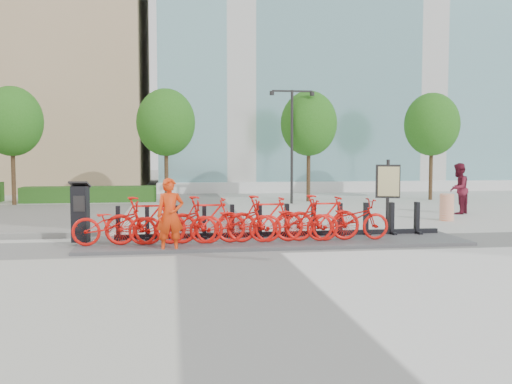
{
  "coord_description": "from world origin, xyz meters",
  "views": [
    {
      "loc": [
        -1.24,
        -13.72,
        2.28
      ],
      "look_at": [
        1.0,
        1.5,
        1.2
      ],
      "focal_mm": 40.0,
      "sensor_mm": 36.0,
      "label": 1
    }
  ],
  "objects": [
    {
      "name": "bike_1",
      "position": [
        -1.88,
        -0.05,
        0.65
      ],
      "size": [
        1.91,
        0.54,
        1.15
      ],
      "primitive_type": "imported",
      "rotation": [
        0.0,
        0.0,
        1.57
      ],
      "color": "red",
      "rests_on": "dock_pad"
    },
    {
      "name": "bike_6",
      "position": [
        1.72,
        -0.05,
        0.6
      ],
      "size": [
        1.97,
        0.69,
        1.03
      ],
      "primitive_type": "imported",
      "rotation": [
        0.0,
        0.0,
        1.57
      ],
      "color": "red",
      "rests_on": "dock_pad"
    },
    {
      "name": "kiosk",
      "position": [
        -3.48,
        0.62,
        0.8
      ],
      "size": [
        0.51,
        0.45,
        1.5
      ],
      "rotation": [
        0.0,
        0.0,
        -0.14
      ],
      "color": "black",
      "rests_on": "dock_pad"
    },
    {
      "name": "tree_2",
      "position": [
        5.0,
        12.0,
        3.59
      ],
      "size": [
        2.6,
        2.6,
        5.1
      ],
      "color": "brown",
      "rests_on": "ground"
    },
    {
      "name": "worker_red",
      "position": [
        -1.3,
        -0.77,
        0.85
      ],
      "size": [
        0.66,
        0.47,
        1.7
      ],
      "primitive_type": "imported",
      "rotation": [
        0.0,
        0.0,
        0.11
      ],
      "color": "red",
      "rests_on": "ground"
    },
    {
      "name": "ground",
      "position": [
        0.0,
        0.0,
        0.0
      ],
      "size": [
        120.0,
        120.0,
        0.0
      ],
      "primitive_type": "plane",
      "color": "silver"
    },
    {
      "name": "tree_0",
      "position": [
        -8.0,
        12.0,
        3.59
      ],
      "size": [
        2.6,
        2.6,
        5.1
      ],
      "color": "brown",
      "rests_on": "ground"
    },
    {
      "name": "dock_pad",
      "position": [
        1.3,
        0.3,
        0.04
      ],
      "size": [
        9.6,
        2.4,
        0.08
      ],
      "primitive_type": "cube",
      "color": "#4B4B4D",
      "rests_on": "ground"
    },
    {
      "name": "map_sign",
      "position": [
        4.75,
        1.54,
        1.37
      ],
      "size": [
        0.67,
        0.31,
        2.07
      ],
      "rotation": [
        0.0,
        0.0,
        -0.32
      ],
      "color": "black",
      "rests_on": "ground"
    },
    {
      "name": "bike_0",
      "position": [
        -2.6,
        -0.05,
        0.6
      ],
      "size": [
        1.97,
        0.69,
        1.03
      ],
      "primitive_type": "imported",
      "rotation": [
        0.0,
        0.0,
        1.57
      ],
      "color": "red",
      "rests_on": "dock_pad"
    },
    {
      "name": "dock_rail_posts",
      "position": [
        1.36,
        0.77,
        0.51
      ],
      "size": [
        8.02,
        0.5,
        0.85
      ],
      "primitive_type": null,
      "color": "black",
      "rests_on": "dock_pad"
    },
    {
      "name": "bike_4",
      "position": [
        0.28,
        -0.05,
        0.6
      ],
      "size": [
        1.97,
        0.69,
        1.03
      ],
      "primitive_type": "imported",
      "rotation": [
        0.0,
        0.0,
        1.57
      ],
      "color": "red",
      "rests_on": "dock_pad"
    },
    {
      "name": "bike_3",
      "position": [
        -0.44,
        -0.05,
        0.65
      ],
      "size": [
        1.91,
        0.54,
        1.15
      ],
      "primitive_type": "imported",
      "rotation": [
        0.0,
        0.0,
        1.57
      ],
      "color": "red",
      "rests_on": "dock_pad"
    },
    {
      "name": "tree_1",
      "position": [
        -1.5,
        12.0,
        3.59
      ],
      "size": [
        2.6,
        2.6,
        5.1
      ],
      "color": "brown",
      "rests_on": "ground"
    },
    {
      "name": "bike_8",
      "position": [
        3.16,
        -0.05,
        0.6
      ],
      "size": [
        1.97,
        0.69,
        1.03
      ],
      "primitive_type": "imported",
      "rotation": [
        0.0,
        0.0,
        1.57
      ],
      "color": "red",
      "rests_on": "dock_pad"
    },
    {
      "name": "hedge_b",
      "position": [
        -5.0,
        13.2,
        0.35
      ],
      "size": [
        6.0,
        1.2,
        0.7
      ],
      "primitive_type": "cube",
      "color": "#28571A",
      "rests_on": "ground"
    },
    {
      "name": "pedestrian",
      "position": [
        9.18,
        5.89,
        0.94
      ],
      "size": [
        1.15,
        1.14,
        1.88
      ],
      "primitive_type": "imported",
      "rotation": [
        0.0,
        0.0,
        3.88
      ],
      "color": "maroon",
      "rests_on": "ground"
    },
    {
      "name": "bike_5",
      "position": [
        1.0,
        -0.05,
        0.65
      ],
      "size": [
        1.91,
        0.54,
        1.15
      ],
      "primitive_type": "imported",
      "rotation": [
        0.0,
        0.0,
        1.57
      ],
      "color": "red",
      "rests_on": "dock_pad"
    },
    {
      "name": "bike_2",
      "position": [
        -1.16,
        -0.05,
        0.6
      ],
      "size": [
        1.97,
        0.69,
        1.03
      ],
      "primitive_type": "imported",
      "rotation": [
        0.0,
        0.0,
        1.57
      ],
      "color": "red",
      "rests_on": "dock_pad"
    },
    {
      "name": "bike_7",
      "position": [
        2.44,
        -0.05,
        0.65
      ],
      "size": [
        1.91,
        0.54,
        1.15
      ],
      "primitive_type": "imported",
      "rotation": [
        0.0,
        0.0,
        1.57
      ],
      "color": "red",
      "rests_on": "dock_pad"
    },
    {
      "name": "glass_building",
      "position": [
        14.0,
        26.0,
        12.0
      ],
      "size": [
        32.0,
        16.0,
        24.0
      ],
      "primitive_type": "cube",
      "color": "#416E73",
      "rests_on": "ground"
    },
    {
      "name": "tree_3",
      "position": [
        11.0,
        12.0,
        3.59
      ],
      "size": [
        2.6,
        2.6,
        5.1
      ],
      "color": "brown",
      "rests_on": "ground"
    },
    {
      "name": "construction_barrel",
      "position": [
        7.8,
        4.04,
        0.45
      ],
      "size": [
        0.48,
        0.48,
        0.89
      ],
      "primitive_type": "cylinder",
      "rotation": [
        0.0,
        0.0,
        -0.04
      ],
      "color": "#FF601C",
      "rests_on": "ground"
    },
    {
      "name": "streetlamp",
      "position": [
        4.0,
        11.0,
        3.13
      ],
      "size": [
        2.0,
        0.2,
        5.0
      ],
      "color": "black",
      "rests_on": "ground"
    }
  ]
}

